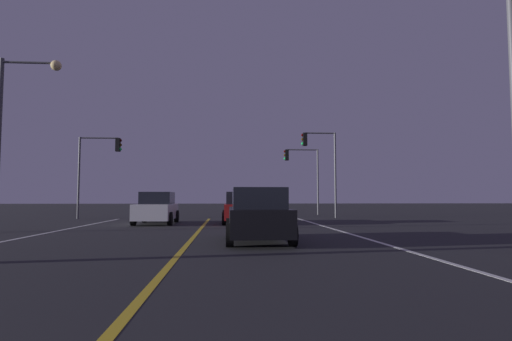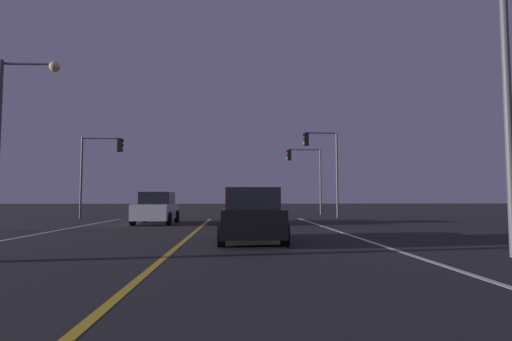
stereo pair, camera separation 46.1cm
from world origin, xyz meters
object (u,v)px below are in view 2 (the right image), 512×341
object	(u,v)px
traffic_light_near_right	(322,155)
traffic_light_far_right	(304,166)
street_lamp_left_mid	(14,120)
traffic_light_near_left	(102,159)
car_lead_same_lane	(252,216)
car_ahead_far	(241,208)
street_lamp_right_near	(489,39)
car_oncoming	(157,208)

from	to	relation	value
traffic_light_near_right	traffic_light_far_right	size ratio (longest dim) A/B	1.10
street_lamp_left_mid	traffic_light_near_right	bearing A→B (deg)	34.97
traffic_light_near_left	car_lead_same_lane	bearing A→B (deg)	-57.38
car_ahead_far	car_lead_same_lane	distance (m)	9.26
traffic_light_far_right	traffic_light_near_left	bearing A→B (deg)	20.50
traffic_light_near_left	street_lamp_right_near	bearing A→B (deg)	-50.74
car_oncoming	traffic_light_far_right	distance (m)	15.24
traffic_light_far_right	street_lamp_right_near	world-z (taller)	street_lamp_right_near
car_ahead_far	traffic_light_near_left	distance (m)	11.35
car_lead_same_lane	traffic_light_near_left	distance (m)	17.98
traffic_light_near_left	traffic_light_far_right	size ratio (longest dim) A/B	1.00
traffic_light_near_right	traffic_light_near_left	size ratio (longest dim) A/B	1.09
car_lead_same_lane	car_oncoming	bearing A→B (deg)	27.08
traffic_light_near_left	street_lamp_right_near	distance (m)	23.95
car_ahead_far	street_lamp_left_mid	xyz separation A→B (m)	(-9.47, -4.96, 3.82)
street_lamp_left_mid	car_ahead_far	bearing A→B (deg)	27.65
street_lamp_right_near	car_oncoming	bearing A→B (deg)	-51.27
street_lamp_left_mid	street_lamp_right_near	bearing A→B (deg)	-27.35
traffic_light_far_right	street_lamp_left_mid	xyz separation A→B (m)	(-14.88, -16.10, 0.61)
car_lead_same_lane	street_lamp_left_mid	distance (m)	11.27
traffic_light_near_left	street_lamp_left_mid	xyz separation A→B (m)	(-0.16, -10.60, 0.60)
traffic_light_near_right	traffic_light_far_right	world-z (taller)	traffic_light_near_right
street_lamp_right_near	street_lamp_left_mid	distance (m)	17.24
street_lamp_left_mid	traffic_light_near_left	bearing A→B (deg)	89.11
traffic_light_near_left	traffic_light_near_right	bearing A→B (deg)	0.00
traffic_light_far_right	street_lamp_left_mid	bearing A→B (deg)	47.26
car_lead_same_lane	traffic_light_far_right	world-z (taller)	traffic_light_far_right
traffic_light_near_right	car_oncoming	bearing A→B (deg)	28.86
car_ahead_far	street_lamp_left_mid	size ratio (longest dim) A/B	0.60
car_oncoming	traffic_light_near_right	xyz separation A→B (m)	(10.20, 5.62, 3.53)
car_lead_same_lane	traffic_light_far_right	distance (m)	21.29
traffic_light_near_right	traffic_light_near_left	xyz separation A→B (m)	(-15.00, 0.00, -0.31)
car_oncoming	street_lamp_right_near	distance (m)	17.11
street_lamp_right_near	traffic_light_near_left	bearing A→B (deg)	-50.74
street_lamp_right_near	car_lead_same_lane	bearing A→B (deg)	-32.89
car_lead_same_lane	street_lamp_left_mid	world-z (taller)	street_lamp_left_mid
car_oncoming	car_lead_same_lane	bearing A→B (deg)	27.08
car_ahead_far	car_oncoming	bearing A→B (deg)	89.79
car_lead_same_lane	traffic_light_near_right	xyz separation A→B (m)	(5.46, 14.90, 3.53)
car_lead_same_lane	street_lamp_left_mid	size ratio (longest dim) A/B	0.60
traffic_light_near_left	traffic_light_far_right	world-z (taller)	traffic_light_near_left
car_ahead_far	street_lamp_right_near	world-z (taller)	street_lamp_right_near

